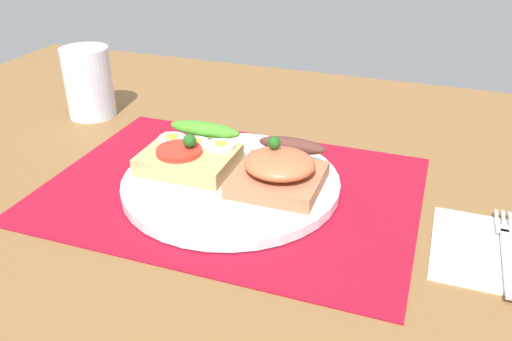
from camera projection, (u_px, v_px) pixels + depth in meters
ground_plane at (232, 201)px, 61.22cm from camera, size 120.00×90.00×3.20cm
placemat at (231, 188)px, 60.39cm from camera, size 41.55×30.22×0.30cm
plate at (231, 183)px, 60.03cm from camera, size 24.52×24.52×1.20cm
sandwich_egg_tomato at (191, 153)px, 61.90cm from camera, size 10.45×9.86×4.23cm
sandwich_salmon at (281, 167)px, 57.96cm from camera, size 9.44×10.53×5.41cm
napkin at (511, 254)px, 49.45cm from camera, size 14.31×12.21×0.60cm
fork at (506, 247)px, 49.59cm from camera, size 1.62×13.94×0.32cm
drinking_glass at (89, 82)px, 77.53cm from camera, size 6.89×6.89×10.22cm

